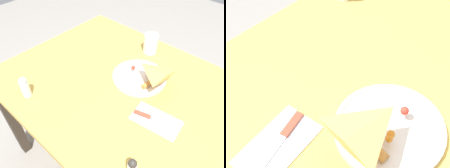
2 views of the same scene
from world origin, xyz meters
TOP-DOWN VIEW (x-y plane):
  - ground_plane at (0.00, 0.00)m, footprint 6.00×6.00m
  - dining_table at (0.00, 0.00)m, footprint 1.19×0.89m
  - plate_pizza at (0.03, 0.09)m, footprint 0.26×0.26m
  - milk_glass at (-0.07, 0.31)m, footprint 0.08×0.08m
  - napkin_folded at (0.23, -0.07)m, footprint 0.21×0.13m
  - butter_knife at (0.22, -0.07)m, footprint 0.20×0.07m
  - salt_shaker at (-0.28, -0.34)m, footprint 0.04×0.04m
  - pepper_shaker at (0.29, -0.31)m, footprint 0.03×0.03m

SIDE VIEW (x-z plane):
  - ground_plane at x=0.00m, z-range 0.00..0.00m
  - dining_table at x=0.00m, z-range 0.26..0.97m
  - napkin_folded at x=0.23m, z-range 0.71..0.71m
  - butter_knife at x=0.22m, z-range 0.71..0.72m
  - plate_pizza at x=0.03m, z-range 0.69..0.75m
  - pepper_shaker at x=0.29m, z-range 0.71..0.79m
  - milk_glass at x=-0.07m, z-range 0.70..0.81m
  - salt_shaker at x=-0.28m, z-range 0.71..0.81m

